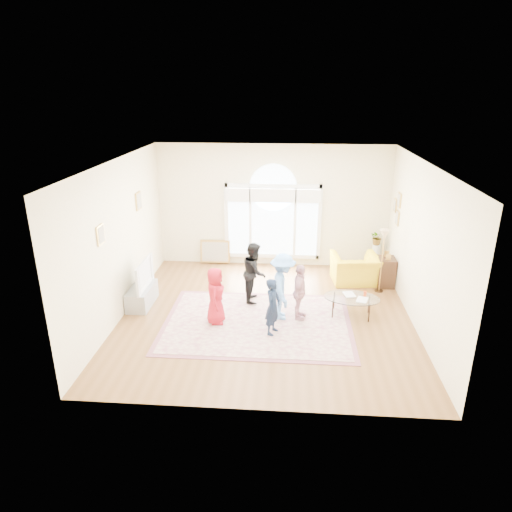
# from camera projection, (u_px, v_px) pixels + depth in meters

# --- Properties ---
(ground) EXTENTS (6.00, 6.00, 0.00)m
(ground) POSITION_uv_depth(u_px,v_px,m) (266.00, 315.00, 9.61)
(ground) COLOR brown
(ground) RESTS_ON ground
(room_shell) EXTENTS (6.00, 6.00, 6.00)m
(room_shell) POSITION_uv_depth(u_px,v_px,m) (273.00, 209.00, 11.71)
(room_shell) COLOR beige
(room_shell) RESTS_ON ground
(area_rug) EXTENTS (3.60, 2.60, 0.02)m
(area_rug) POSITION_uv_depth(u_px,v_px,m) (257.00, 323.00, 9.29)
(area_rug) COLOR #C0B096
(area_rug) RESTS_ON ground
(rug_border) EXTENTS (3.80, 2.80, 0.01)m
(rug_border) POSITION_uv_depth(u_px,v_px,m) (257.00, 323.00, 9.29)
(rug_border) COLOR #834C58
(rug_border) RESTS_ON ground
(tv_console) EXTENTS (0.45, 1.00, 0.42)m
(tv_console) POSITION_uv_depth(u_px,v_px,m) (142.00, 296.00, 10.01)
(tv_console) COLOR gray
(tv_console) RESTS_ON ground
(television) EXTENTS (0.17, 1.07, 0.61)m
(television) POSITION_uv_depth(u_px,v_px,m) (140.00, 274.00, 9.83)
(television) COLOR black
(television) RESTS_ON tv_console
(coffee_table) EXTENTS (1.25, 0.90, 0.54)m
(coffee_table) POSITION_uv_depth(u_px,v_px,m) (352.00, 298.00, 9.47)
(coffee_table) COLOR silver
(coffee_table) RESTS_ON ground
(armchair) EXTENTS (1.18, 1.06, 0.70)m
(armchair) POSITION_uv_depth(u_px,v_px,m) (355.00, 269.00, 11.10)
(armchair) COLOR yellow
(armchair) RESTS_ON ground
(side_cabinet) EXTENTS (0.40, 0.50, 0.70)m
(side_cabinet) POSITION_uv_depth(u_px,v_px,m) (386.00, 272.00, 10.95)
(side_cabinet) COLOR black
(side_cabinet) RESTS_ON ground
(floor_lamp) EXTENTS (0.28, 0.28, 1.51)m
(floor_lamp) POSITION_uv_depth(u_px,v_px,m) (384.00, 239.00, 10.30)
(floor_lamp) COLOR black
(floor_lamp) RESTS_ON ground
(plant_pedestal) EXTENTS (0.20, 0.20, 0.70)m
(plant_pedestal) POSITION_uv_depth(u_px,v_px,m) (375.00, 257.00, 11.88)
(plant_pedestal) COLOR white
(plant_pedestal) RESTS_ON ground
(potted_plant) EXTENTS (0.45, 0.42, 0.40)m
(potted_plant) POSITION_uv_depth(u_px,v_px,m) (377.00, 237.00, 11.69)
(potted_plant) COLOR #33722D
(potted_plant) RESTS_ON plant_pedestal
(leaning_picture) EXTENTS (0.80, 0.14, 0.62)m
(leaning_picture) POSITION_uv_depth(u_px,v_px,m) (216.00, 263.00, 12.43)
(leaning_picture) COLOR tan
(leaning_picture) RESTS_ON ground
(child_red) EXTENTS (0.39, 0.58, 1.18)m
(child_red) POSITION_uv_depth(u_px,v_px,m) (216.00, 296.00, 9.10)
(child_red) COLOR #A51523
(child_red) RESTS_ON area_rug
(child_navy) EXTENTS (0.40, 0.48, 1.13)m
(child_navy) POSITION_uv_depth(u_px,v_px,m) (273.00, 306.00, 8.70)
(child_navy) COLOR #15213A
(child_navy) RESTS_ON area_rug
(child_black) EXTENTS (0.52, 0.66, 1.34)m
(child_black) POSITION_uv_depth(u_px,v_px,m) (254.00, 272.00, 10.04)
(child_black) COLOR black
(child_black) RESTS_ON area_rug
(child_pink) EXTENTS (0.39, 0.73, 1.18)m
(child_pink) POSITION_uv_depth(u_px,v_px,m) (299.00, 292.00, 9.26)
(child_pink) COLOR #D499A7
(child_pink) RESTS_ON area_rug
(child_blue) EXTENTS (0.61, 0.95, 1.40)m
(child_blue) POSITION_uv_depth(u_px,v_px,m) (283.00, 287.00, 9.24)
(child_blue) COLOR #649FEE
(child_blue) RESTS_ON area_rug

